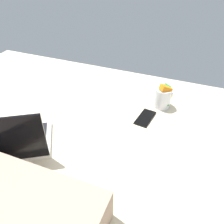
{
  "coord_description": "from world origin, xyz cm",
  "views": [
    {
      "loc": [
        -58.14,
        67.46,
        90.37
      ],
      "look_at": [
        -25.25,
        -15.05,
        24.0
      ],
      "focal_mm": 36.76,
      "sensor_mm": 36.0,
      "label": 1
    }
  ],
  "objects": [
    {
      "name": "bed_mattress",
      "position": [
        0.0,
        0.0,
        9.0
      ],
      "size": [
        180.0,
        140.0,
        18.0
      ],
      "primitive_type": "cube",
      "color": "beige",
      "rests_on": "ground"
    },
    {
      "name": "laptop",
      "position": [
        7.93,
        18.59,
        22.41
      ],
      "size": [
        40.18,
        37.03,
        23.0
      ],
      "rotation": [
        0.0,
        0.0,
        0.56
      ],
      "color": "silver",
      "rests_on": "bed_mattress"
    },
    {
      "name": "snack_cup",
      "position": [
        -45.55,
        -37.64,
        24.06
      ],
      "size": [
        9.56,
        9.61,
        14.43
      ],
      "color": "silver",
      "rests_on": "bed_mattress"
    },
    {
      "name": "cell_phone",
      "position": [
        -40.0,
        -23.69,
        18.4
      ],
      "size": [
        8.62,
        14.79,
        0.8
      ],
      "primitive_type": "cube",
      "rotation": [
        0.0,
        0.0,
        3.01
      ],
      "color": "black",
      "rests_on": "bed_mattress"
    }
  ]
}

